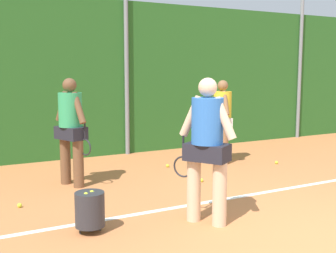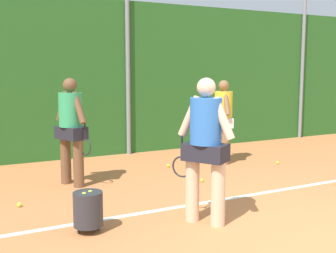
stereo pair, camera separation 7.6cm
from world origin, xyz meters
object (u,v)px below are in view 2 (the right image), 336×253
at_px(player_midcourt, 71,126).
at_px(tennis_ball_5, 278,163).
at_px(ball_hopper, 88,209).
at_px(tennis_ball_7, 202,180).
at_px(tennis_ball_2, 168,166).
at_px(tennis_ball_6, 195,204).
at_px(tennis_ball_8, 19,205).
at_px(player_foreground_near, 205,143).
at_px(player_backcourt_far, 223,117).

xyz_separation_m(player_midcourt, tennis_ball_5, (4.24, -0.36, -0.99)).
distance_m(ball_hopper, tennis_ball_7, 2.82).
relative_size(tennis_ball_2, tennis_ball_5, 1.00).
bearing_deg(tennis_ball_6, tennis_ball_5, 28.12).
height_order(tennis_ball_6, tennis_ball_8, same).
bearing_deg(tennis_ball_2, tennis_ball_7, -90.54).
relative_size(player_foreground_near, player_backcourt_far, 1.07).
bearing_deg(tennis_ball_8, player_midcourt, 39.59).
bearing_deg(tennis_ball_7, ball_hopper, -151.06).
xyz_separation_m(ball_hopper, tennis_ball_5, (4.64, 1.86, -0.26)).
relative_size(player_foreground_near, tennis_ball_8, 28.31).
bearing_deg(tennis_ball_2, ball_hopper, -132.88).
xyz_separation_m(player_midcourt, tennis_ball_6, (1.27, -1.94, -0.99)).
height_order(player_foreground_near, tennis_ball_5, player_foreground_near).
height_order(tennis_ball_5, tennis_ball_6, same).
distance_m(tennis_ball_6, tennis_ball_8, 2.53).
xyz_separation_m(ball_hopper, tennis_ball_8, (-0.61, 1.39, -0.26)).
height_order(player_backcourt_far, tennis_ball_2, player_backcourt_far).
bearing_deg(player_foreground_near, tennis_ball_7, -62.68).
distance_m(ball_hopper, tennis_ball_6, 1.71).
bearing_deg(player_midcourt, tennis_ball_6, 11.47).
height_order(player_foreground_near, tennis_ball_7, player_foreground_near).
bearing_deg(player_midcourt, player_foreground_near, -0.04).
relative_size(tennis_ball_2, tennis_ball_8, 1.00).
distance_m(player_foreground_near, tennis_ball_8, 2.88).
bearing_deg(ball_hopper, tennis_ball_7, 28.94).
distance_m(tennis_ball_2, tennis_ball_7, 1.30).
distance_m(player_backcourt_far, tennis_ball_6, 3.19).
relative_size(tennis_ball_5, tennis_ball_8, 1.00).
relative_size(player_backcourt_far, tennis_ball_6, 26.50).
height_order(player_foreground_near, tennis_ball_2, player_foreground_near).
distance_m(player_foreground_near, tennis_ball_7, 2.27).
height_order(player_foreground_near, tennis_ball_8, player_foreground_near).
bearing_deg(player_midcourt, ball_hopper, -31.82).
bearing_deg(tennis_ball_7, player_backcourt_far, 43.14).
xyz_separation_m(player_midcourt, tennis_ball_8, (-1.00, -0.83, -0.99)).
bearing_deg(tennis_ball_7, player_midcourt, 157.55).
bearing_deg(ball_hopper, tennis_ball_5, 21.83).
height_order(player_backcourt_far, tennis_ball_5, player_backcourt_far).
relative_size(ball_hopper, tennis_ball_7, 7.78).
distance_m(player_midcourt, player_backcourt_far, 3.33).
distance_m(tennis_ball_5, tennis_ball_8, 5.26).
bearing_deg(player_foreground_near, ball_hopper, 43.07).
distance_m(tennis_ball_2, tennis_ball_8, 3.33).
bearing_deg(tennis_ball_7, tennis_ball_6, -126.07).
bearing_deg(player_midcourt, tennis_ball_7, 45.83).
relative_size(ball_hopper, tennis_ball_8, 7.78).
height_order(player_midcourt, player_backcourt_far, player_midcourt).
relative_size(player_midcourt, player_backcourt_far, 1.05).
bearing_deg(ball_hopper, tennis_ball_8, 113.63).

